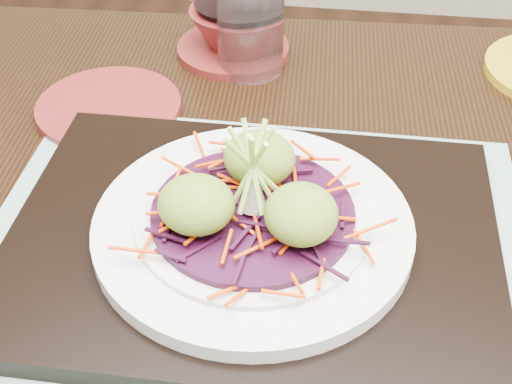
# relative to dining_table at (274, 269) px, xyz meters

# --- Properties ---
(dining_table) EXTENTS (1.18, 0.82, 0.72)m
(dining_table) POSITION_rel_dining_table_xyz_m (0.00, 0.00, 0.00)
(dining_table) COLOR black
(dining_table) RESTS_ON ground
(placemat) EXTENTS (0.49, 0.38, 0.00)m
(placemat) POSITION_rel_dining_table_xyz_m (-0.01, -0.07, 0.10)
(placemat) COLOR gray
(placemat) RESTS_ON dining_table
(serving_tray) EXTENTS (0.43, 0.32, 0.02)m
(serving_tray) POSITION_rel_dining_table_xyz_m (-0.01, -0.07, 0.11)
(serving_tray) COLOR black
(serving_tray) RESTS_ON placemat
(white_plate) EXTENTS (0.28, 0.28, 0.02)m
(white_plate) POSITION_rel_dining_table_xyz_m (-0.01, -0.07, 0.13)
(white_plate) COLOR silver
(white_plate) RESTS_ON serving_tray
(cabbage_bed) EXTENTS (0.17, 0.17, 0.01)m
(cabbage_bed) POSITION_rel_dining_table_xyz_m (-0.01, -0.07, 0.14)
(cabbage_bed) COLOR #2D0923
(cabbage_bed) RESTS_ON white_plate
(carrot_julienne) EXTENTS (0.21, 0.21, 0.01)m
(carrot_julienne) POSITION_rel_dining_table_xyz_m (-0.01, -0.07, 0.15)
(carrot_julienne) COLOR #DD3A03
(carrot_julienne) RESTS_ON cabbage_bed
(guacamole_scoops) EXTENTS (0.15, 0.13, 0.05)m
(guacamole_scoops) POSITION_rel_dining_table_xyz_m (-0.01, -0.07, 0.17)
(guacamole_scoops) COLOR olive
(guacamole_scoops) RESTS_ON cabbage_bed
(scallion_garnish) EXTENTS (0.06, 0.06, 0.10)m
(scallion_garnish) POSITION_rel_dining_table_xyz_m (-0.01, -0.07, 0.19)
(scallion_garnish) COLOR #A6CF52
(scallion_garnish) RESTS_ON cabbage_bed
(terracotta_side_plate) EXTENTS (0.20, 0.20, 0.01)m
(terracotta_side_plate) POSITION_rel_dining_table_xyz_m (-0.20, 0.13, 0.10)
(terracotta_side_plate) COLOR #5B1715
(terracotta_side_plate) RESTS_ON dining_table
(water_glass) EXTENTS (0.09, 0.09, 0.11)m
(water_glass) POSITION_rel_dining_table_xyz_m (-0.06, 0.24, 0.15)
(water_glass) COLOR white
(water_glass) RESTS_ON dining_table
(terracotta_bowl_set) EXTENTS (0.15, 0.15, 0.06)m
(terracotta_bowl_set) POSITION_rel_dining_table_xyz_m (-0.09, 0.28, 0.12)
(terracotta_bowl_set) COLOR #5B1715
(terracotta_bowl_set) RESTS_ON dining_table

